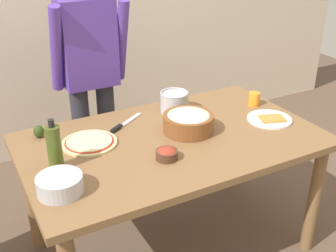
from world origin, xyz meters
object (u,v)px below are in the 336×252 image
Objects in this scene: mixing_bowl_steel at (60,185)px; olive_oil_bottle at (54,148)px; chef_knife at (123,125)px; popcorn_bowl at (188,121)px; dining_table at (172,153)px; small_sauce_bowl at (167,154)px; pizza_raw_on_board at (89,142)px; steel_pot at (174,102)px; plate_with_slice at (270,119)px; cup_orange at (254,99)px; person_cook at (90,72)px; avocado at (39,132)px.

mixing_bowl_steel is 0.78× the size of olive_oil_bottle.
mixing_bowl_steel is 0.69m from chef_knife.
mixing_bowl_steel is at bearing -162.95° from popcorn_bowl.
dining_table is 14.55× the size of small_sauce_bowl.
pizza_raw_on_board is at bearing 160.36° from dining_table.
dining_table is 0.38m from steel_pot.
plate_with_slice is 2.36× the size of small_sauce_bowl.
olive_oil_bottle reaches higher than dining_table.
pizza_raw_on_board is 1.14× the size of olive_oil_bottle.
mixing_bowl_steel is at bearing -165.11° from cup_orange.
small_sauce_bowl is at bearing -86.41° from person_cook.
cup_orange is at bearing -0.26° from pizza_raw_on_board.
popcorn_bowl is at bearing -168.27° from cup_orange.
avocado is (-0.21, 0.20, 0.03)m from pizza_raw_on_board.
plate_with_slice is at bearing -18.97° from avocado.
olive_oil_bottle is 0.86m from steel_pot.
plate_with_slice is 1.02× the size of chef_knife.
dining_table is 0.70m from cup_orange.
olive_oil_bottle is 0.37m from avocado.
cup_orange is at bearing 12.14° from dining_table.
plate_with_slice is 1.30× the size of mixing_bowl_steel.
small_sauce_bowl is (-0.25, -0.21, -0.03)m from popcorn_bowl.
olive_oil_bottle reaches higher than steel_pot.
chef_knife is (-0.04, 0.45, -0.02)m from small_sauce_bowl.
olive_oil_bottle is (-0.50, 0.17, 0.08)m from small_sauce_bowl.
steel_pot is (0.37, -0.46, -0.11)m from person_cook.
person_cook is 0.80m from popcorn_bowl.
steel_pot is (0.31, 0.47, 0.04)m from small_sauce_bowl.
steel_pot is at bearing 57.06° from small_sauce_bowl.
avocado is (-0.75, 0.32, -0.03)m from popcorn_bowl.
mixing_bowl_steel is at bearing -93.95° from avocado.
avocado is at bearing 171.03° from cup_orange.
olive_oil_bottle is at bearing 161.48° from small_sauce_bowl.
cup_orange reaches higher than mixing_bowl_steel.
avocado is at bearing 86.05° from mixing_bowl_steel.
steel_pot reaches higher than dining_table.
popcorn_bowl is at bearing -67.17° from person_cook.
popcorn_bowl is (0.12, 0.03, 0.15)m from dining_table.
steel_pot reaches higher than avocado.
small_sauce_bowl reaches higher than pizza_raw_on_board.
avocado is (-0.44, -0.41, -0.14)m from person_cook.
pizza_raw_on_board is 0.29m from olive_oil_bottle.
cup_orange is (0.67, 0.14, 0.13)m from dining_table.
person_cook is at bearing 104.07° from dining_table.
popcorn_bowl is 0.75m from olive_oil_bottle.
popcorn_bowl reaches higher than avocado.
dining_table is 0.62m from plate_with_slice.
avocado is at bearing 176.20° from steel_pot.
cup_orange is (0.06, 0.22, 0.03)m from plate_with_slice.
dining_table is at bearing 17.56° from mixing_bowl_steel.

